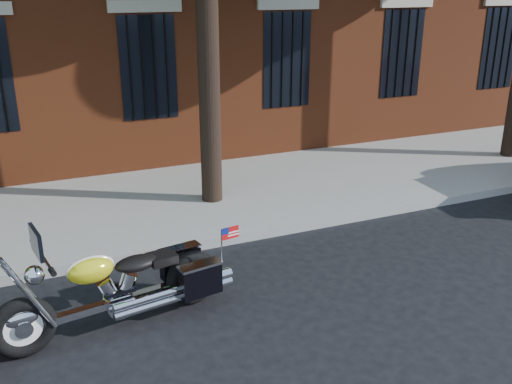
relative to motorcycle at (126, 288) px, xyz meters
name	(u,v)px	position (x,y,z in m)	size (l,w,h in m)	color
ground	(250,287)	(1.64, 0.23, -0.48)	(120.00, 120.00, 0.00)	black
curb	(215,241)	(1.64, 1.61, -0.40)	(40.00, 0.16, 0.15)	gray
sidewalk	(180,200)	(1.64, 3.49, -0.40)	(40.00, 3.60, 0.15)	gray
motorcycle	(126,288)	(0.00, 0.00, 0.00)	(2.83, 1.06, 1.42)	black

